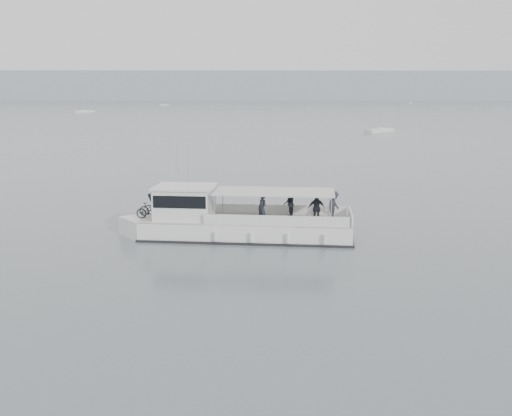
{
  "coord_description": "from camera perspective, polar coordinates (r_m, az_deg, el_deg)",
  "views": [
    {
      "loc": [
        5.74,
        -26.94,
        7.46
      ],
      "look_at": [
        6.31,
        2.02,
        1.6
      ],
      "focal_mm": 40.0,
      "sensor_mm": 36.0,
      "label": 1
    }
  ],
  "objects": [
    {
      "name": "headland",
      "position": [
        587.01,
        -1.73,
        12.07
      ],
      "size": [
        1400.0,
        90.0,
        28.0
      ],
      "primitive_type": "cube",
      "color": "#939EA8",
      "rests_on": "ground"
    },
    {
      "name": "ground",
      "position": [
        28.54,
        -12.73,
        -4.01
      ],
      "size": [
        1400.0,
        1400.0,
        0.0
      ],
      "primitive_type": "plane",
      "color": "#50595E",
      "rests_on": "ground"
    },
    {
      "name": "moored_fleet",
      "position": [
        230.15,
        -17.67,
        9.14
      ],
      "size": [
        367.49,
        351.22,
        9.76
      ],
      "color": "white",
      "rests_on": "ground"
    },
    {
      "name": "tour_boat",
      "position": [
        29.86,
        -3.02,
        -1.37
      ],
      "size": [
        12.48,
        4.36,
        5.19
      ],
      "rotation": [
        0.0,
        0.0,
        -0.12
      ],
      "color": "white",
      "rests_on": "ground"
    }
  ]
}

